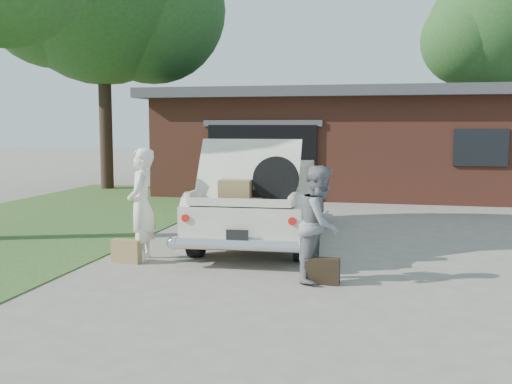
# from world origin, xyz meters

# --- Properties ---
(ground) EXTENTS (90.00, 90.00, 0.00)m
(ground) POSITION_xyz_m (0.00, 0.00, 0.00)
(ground) COLOR gray
(ground) RESTS_ON ground
(grass_strip) EXTENTS (6.00, 16.00, 0.02)m
(grass_strip) POSITION_xyz_m (-5.50, 3.00, 0.01)
(grass_strip) COLOR #2D4C1E
(grass_strip) RESTS_ON ground
(house) EXTENTS (12.80, 7.80, 3.30)m
(house) POSITION_xyz_m (0.98, 11.47, 1.67)
(house) COLOR brown
(house) RESTS_ON ground
(tree_right) EXTENTS (5.95, 5.17, 8.59)m
(tree_right) POSITION_xyz_m (6.10, 17.47, 5.75)
(tree_right) COLOR #38281E
(tree_right) RESTS_ON ground
(sedan) EXTENTS (2.24, 5.25, 1.97)m
(sedan) POSITION_xyz_m (-0.17, 2.12, 0.76)
(sedan) COLOR silver
(sedan) RESTS_ON ground
(woman_left) EXTENTS (0.58, 0.75, 1.84)m
(woman_left) POSITION_xyz_m (-1.76, -0.05, 0.92)
(woman_left) COLOR white
(woman_left) RESTS_ON ground
(woman_right) EXTENTS (0.78, 0.92, 1.64)m
(woman_right) POSITION_xyz_m (1.22, -0.69, 0.82)
(woman_right) COLOR gray
(woman_right) RESTS_ON ground
(suitcase_left) EXTENTS (0.50, 0.21, 0.38)m
(suitcase_left) POSITION_xyz_m (-1.94, -0.26, 0.19)
(suitcase_left) COLOR #9B814F
(suitcase_left) RESTS_ON ground
(suitcase_right) EXTENTS (0.48, 0.16, 0.37)m
(suitcase_right) POSITION_xyz_m (1.28, -0.86, 0.19)
(suitcase_right) COLOR black
(suitcase_right) RESTS_ON ground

